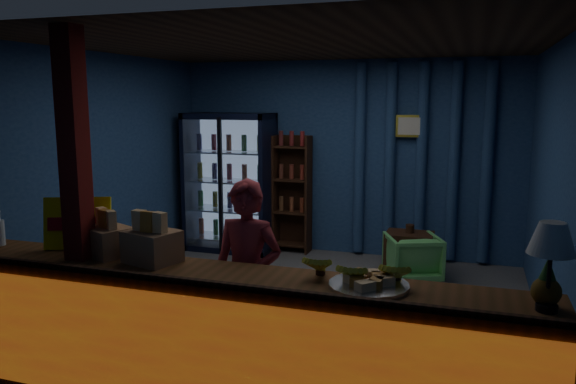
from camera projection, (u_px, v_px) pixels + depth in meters
name	position (u px, v px, depth m)	size (l,w,h in m)	color
ground	(296.00, 308.00, 5.69)	(4.60, 4.60, 0.00)	#515154
room_walls	(297.00, 154.00, 5.43)	(4.60, 4.60, 4.60)	navy
counter	(213.00, 339.00, 3.83)	(4.40, 0.57, 0.99)	brown
support_post	(78.00, 211.00, 4.03)	(0.16, 0.16, 2.60)	maroon
beverage_cooler	(232.00, 183.00, 7.81)	(1.20, 0.62, 1.90)	black
bottle_shelf	(293.00, 194.00, 7.71)	(0.50, 0.28, 1.60)	#391D12
curtain_folds	(421.00, 161.00, 7.17)	(1.74, 0.14, 2.50)	navy
framed_picture	(410.00, 126.00, 7.10)	(0.36, 0.04, 0.28)	yellow
shopkeeper	(247.00, 280.00, 4.20)	(0.55, 0.36, 1.51)	maroon
green_chair	(412.00, 257.00, 6.52)	(0.58, 0.60, 0.54)	#63C663
side_table	(409.00, 253.00, 6.76)	(0.56, 0.41, 0.61)	#391D12
yellow_sign	(78.00, 223.00, 4.31)	(0.50, 0.28, 0.40)	#F7F80D
snack_box_left	(152.00, 244.00, 3.98)	(0.42, 0.37, 0.37)	#966A48
snack_box_centre	(108.00, 239.00, 4.15)	(0.41, 0.38, 0.35)	#966A48
pastry_tray	(369.00, 283.00, 3.45)	(0.50, 0.50, 0.08)	silver
banana_bunches	(356.00, 270.00, 3.55)	(0.72, 0.28, 0.16)	yellow
table_lamp	(552.00, 242.00, 3.01)	(0.25, 0.25, 0.50)	black
pineapple	(547.00, 287.00, 3.12)	(0.16, 0.16, 0.28)	brown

